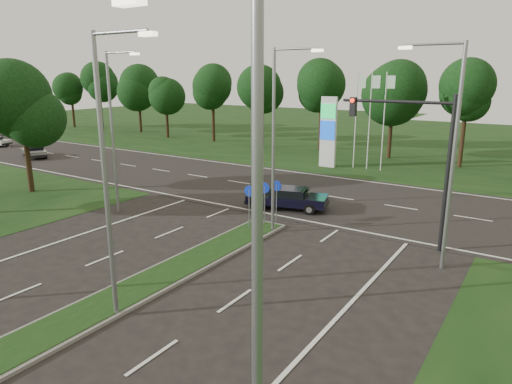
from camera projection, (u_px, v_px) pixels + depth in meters
The scene contains 16 objects.
verge_far at pixel (434, 141), 55.26m from camera, with size 160.00×50.00×0.02m, color black.
cross_road at pixel (325, 196), 30.17m from camera, with size 160.00×12.00×0.02m, color black.
median_kerb at pixel (47, 335), 13.96m from camera, with size 2.00×26.00×0.12m, color slate.
streetlight_median_near at pixel (108, 167), 13.80m from camera, with size 2.53×0.22×9.00m.
streetlight_median_far at pixel (277, 133), 21.89m from camera, with size 2.53×0.22×9.00m.
streetlight_left_far at pixel (114, 125), 25.21m from camera, with size 2.53×0.22×9.00m.
streetlight_right_far at pixel (449, 146), 17.75m from camera, with size 2.53×0.22×9.00m.
streetlight_right_near at pixel (245, 273), 6.41m from camera, with size 2.53×0.22×9.00m.
traffic_signal at pixel (419, 147), 20.32m from camera, with size 5.10×0.42×7.00m.
median_signs at pixel (264, 195), 23.59m from camera, with size 1.16×1.76×2.38m.
gas_pylon at pixel (331, 130), 38.70m from camera, with size 5.80×1.26×8.00m.
tree_left_far at pixel (14, 101), 30.00m from camera, with size 5.20×5.20×8.86m.
treeline_far at pixel (404, 85), 41.30m from camera, with size 6.00×6.00×9.90m.
navy_sedan at pixel (288, 198), 27.07m from camera, with size 5.00×3.16×1.28m.
far_car_a at pixel (34, 151), 43.93m from camera, with size 4.39×3.25×1.16m.
far_car_c at pixel (23, 133), 57.34m from camera, with size 4.43×2.09×1.25m.
Camera 1 is at (12.18, -2.87, 7.79)m, focal length 32.00 mm.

